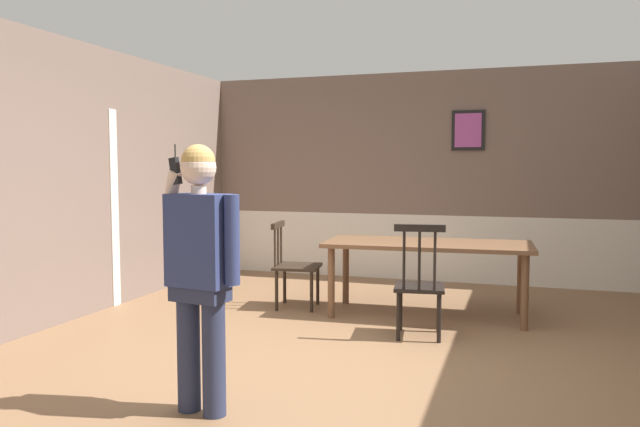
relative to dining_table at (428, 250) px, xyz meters
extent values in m
plane|color=#846042|center=(-0.36, -1.65, -0.66)|extent=(7.92, 7.92, 0.00)
cube|color=#756056|center=(-0.36, 1.95, 1.13)|extent=(5.91, 0.12, 1.85)
cube|color=silver|center=(-0.36, 1.96, -0.23)|extent=(5.91, 0.14, 0.87)
cube|color=silver|center=(-0.36, 1.93, 0.20)|extent=(5.91, 0.05, 0.06)
cube|color=black|center=(0.22, 1.87, 1.29)|extent=(0.41, 0.03, 0.50)
cube|color=#AE4C9D|center=(0.22, 1.86, 1.29)|extent=(0.33, 0.01, 0.42)
cube|color=#756056|center=(-3.31, -1.65, 0.70)|extent=(0.12, 7.20, 2.72)
cube|color=silver|center=(-3.27, -0.59, 0.39)|extent=(0.06, 0.12, 2.10)
cube|color=brown|center=(0.00, 0.00, 0.06)|extent=(2.06, 0.97, 0.04)
cylinder|color=brown|center=(-0.89, -0.38, -0.31)|extent=(0.07, 0.07, 0.70)
cylinder|color=brown|center=(0.93, -0.28, -0.31)|extent=(0.07, 0.07, 0.70)
cylinder|color=brown|center=(-0.93, 0.28, -0.31)|extent=(0.07, 0.07, 0.70)
cylinder|color=brown|center=(0.89, 0.38, -0.31)|extent=(0.07, 0.07, 0.70)
cube|color=#2D2319|center=(-1.36, -0.07, -0.22)|extent=(0.52, 0.52, 0.03)
cube|color=#2D2319|center=(-1.57, -0.11, 0.22)|extent=(0.11, 0.46, 0.06)
cylinder|color=#2D2319|center=(-1.59, 0.03, 0.02)|extent=(0.02, 0.02, 0.46)
cylinder|color=#2D2319|center=(-1.57, -0.11, 0.02)|extent=(0.02, 0.02, 0.46)
cylinder|color=#2D2319|center=(-1.55, -0.24, 0.02)|extent=(0.02, 0.02, 0.46)
cylinder|color=#2D2319|center=(-1.20, 0.14, -0.45)|extent=(0.04, 0.04, 0.42)
cylinder|color=#2D2319|center=(-1.15, -0.23, -0.45)|extent=(0.04, 0.04, 0.42)
cylinder|color=#2D2319|center=(-1.57, 0.08, -0.45)|extent=(0.04, 0.04, 0.42)
cylinder|color=#2D2319|center=(-1.51, -0.28, -0.45)|extent=(0.04, 0.04, 0.42)
cube|color=black|center=(0.04, -0.78, -0.22)|extent=(0.48, 0.48, 0.03)
cube|color=black|center=(0.07, -0.97, 0.32)|extent=(0.43, 0.10, 0.06)
cylinder|color=black|center=(-0.06, -0.99, 0.07)|extent=(0.02, 0.02, 0.56)
cylinder|color=black|center=(0.07, -0.97, 0.07)|extent=(0.02, 0.02, 0.56)
cylinder|color=black|center=(0.20, -0.95, 0.07)|extent=(0.02, 0.02, 0.56)
cylinder|color=black|center=(-0.15, -0.63, -0.45)|extent=(0.04, 0.04, 0.42)
cylinder|color=black|center=(0.19, -0.58, -0.45)|extent=(0.04, 0.04, 0.42)
cylinder|color=black|center=(-0.10, -0.97, -0.45)|extent=(0.04, 0.04, 0.42)
cylinder|color=black|center=(0.24, -0.92, -0.45)|extent=(0.04, 0.04, 0.42)
cylinder|color=#282E49|center=(-0.85, -2.87, -0.27)|extent=(0.14, 0.14, 0.78)
cylinder|color=#282E49|center=(-1.04, -2.85, -0.27)|extent=(0.14, 0.14, 0.78)
cube|color=#282E49|center=(-0.95, -2.86, 0.09)|extent=(0.36, 0.23, 0.12)
cube|color=navy|center=(-0.95, -2.86, 0.39)|extent=(0.40, 0.25, 0.55)
cylinder|color=navy|center=(-0.72, -2.89, 0.41)|extent=(0.09, 0.09, 0.52)
cylinder|color=beige|center=(-1.12, -2.85, 0.73)|extent=(0.17, 0.15, 0.19)
cylinder|color=beige|center=(-0.95, -2.86, 0.69)|extent=(0.09, 0.09, 0.05)
sphere|color=beige|center=(-0.95, -2.86, 0.82)|extent=(0.21, 0.21, 0.21)
sphere|color=tan|center=(-0.95, -2.86, 0.86)|extent=(0.20, 0.20, 0.20)
cube|color=black|center=(-1.10, -2.87, 0.80)|extent=(0.08, 0.05, 0.17)
cylinder|color=black|center=(-1.10, -2.87, 0.92)|extent=(0.01, 0.01, 0.08)
camera|label=1|loc=(0.85, -6.03, 0.82)|focal=34.04mm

